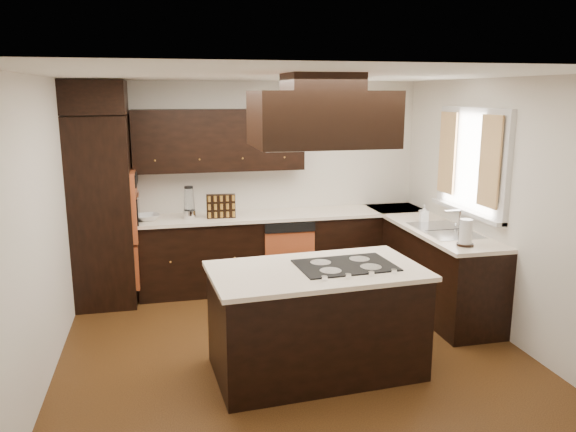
% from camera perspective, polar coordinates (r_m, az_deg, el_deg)
% --- Properties ---
extents(floor, '(4.20, 4.20, 0.02)m').
position_cam_1_polar(floor, '(5.41, 0.39, -13.49)').
color(floor, brown).
rests_on(floor, ground).
extents(ceiling, '(4.20, 4.20, 0.02)m').
position_cam_1_polar(ceiling, '(4.87, 0.44, 14.24)').
color(ceiling, white).
rests_on(ceiling, ground).
extents(wall_back, '(4.20, 0.02, 2.50)m').
position_cam_1_polar(wall_back, '(7.03, -3.54, 3.32)').
color(wall_back, beige).
rests_on(wall_back, ground).
extents(wall_front, '(4.20, 0.02, 2.50)m').
position_cam_1_polar(wall_front, '(3.06, 9.62, -8.86)').
color(wall_front, beige).
rests_on(wall_front, ground).
extents(wall_left, '(0.02, 4.20, 2.50)m').
position_cam_1_polar(wall_left, '(4.97, -24.02, -1.53)').
color(wall_left, beige).
rests_on(wall_left, ground).
extents(wall_right, '(0.02, 4.20, 2.50)m').
position_cam_1_polar(wall_right, '(5.84, 21.00, 0.67)').
color(wall_right, beige).
rests_on(wall_right, ground).
extents(oven_column, '(0.65, 0.75, 2.12)m').
position_cam_1_polar(oven_column, '(6.61, -18.30, 0.46)').
color(oven_column, black).
rests_on(oven_column, floor).
extents(wall_oven_face, '(0.05, 0.62, 0.78)m').
position_cam_1_polar(wall_oven_face, '(6.57, -15.29, 1.12)').
color(wall_oven_face, '#C3562B').
rests_on(wall_oven_face, oven_column).
extents(base_cabinets_back, '(2.93, 0.60, 0.88)m').
position_cam_1_polar(base_cabinets_back, '(6.91, -2.75, -3.70)').
color(base_cabinets_back, black).
rests_on(base_cabinets_back, floor).
extents(base_cabinets_right, '(0.60, 2.40, 0.88)m').
position_cam_1_polar(base_cabinets_right, '(6.63, 13.92, -4.76)').
color(base_cabinets_right, black).
rests_on(base_cabinets_right, floor).
extents(countertop_back, '(2.93, 0.63, 0.04)m').
position_cam_1_polar(countertop_back, '(6.78, -2.76, -0.00)').
color(countertop_back, white).
rests_on(countertop_back, base_cabinets_back).
extents(countertop_right, '(0.63, 2.40, 0.04)m').
position_cam_1_polar(countertop_right, '(6.51, 14.01, -0.89)').
color(countertop_right, white).
rests_on(countertop_right, base_cabinets_right).
extents(upper_cabinets, '(2.00, 0.34, 0.72)m').
position_cam_1_polar(upper_cabinets, '(6.73, -7.00, 7.66)').
color(upper_cabinets, black).
rests_on(upper_cabinets, wall_back).
extents(dishwasher_front, '(0.60, 0.05, 0.72)m').
position_cam_1_polar(dishwasher_front, '(6.70, 0.18, -4.60)').
color(dishwasher_front, '#C3562B').
rests_on(dishwasher_front, floor).
extents(window_frame, '(0.06, 1.32, 1.12)m').
position_cam_1_polar(window_frame, '(6.22, 18.18, 5.28)').
color(window_frame, silver).
rests_on(window_frame, wall_right).
extents(window_pane, '(0.00, 1.20, 1.00)m').
position_cam_1_polar(window_pane, '(6.23, 18.40, 5.28)').
color(window_pane, white).
rests_on(window_pane, wall_right).
extents(curtain_left, '(0.02, 0.34, 0.90)m').
position_cam_1_polar(curtain_left, '(5.83, 19.81, 5.22)').
color(curtain_left, '#FAE6B4').
rests_on(curtain_left, wall_right).
extents(curtain_right, '(0.02, 0.34, 0.90)m').
position_cam_1_polar(curtain_right, '(6.54, 15.87, 6.19)').
color(curtain_right, '#FAE6B4').
rests_on(curtain_right, wall_right).
extents(sink_rim, '(0.52, 0.84, 0.01)m').
position_cam_1_polar(sink_rim, '(6.21, 15.59, -1.39)').
color(sink_rim, silver).
rests_on(sink_rim, countertop_right).
extents(island, '(1.77, 1.04, 0.88)m').
position_cam_1_polar(island, '(4.87, 2.86, -10.75)').
color(island, black).
rests_on(island, floor).
extents(island_top, '(1.83, 1.11, 0.04)m').
position_cam_1_polar(island_top, '(4.71, 2.92, -5.59)').
color(island_top, white).
rests_on(island_top, island).
extents(cooktop, '(0.84, 0.59, 0.01)m').
position_cam_1_polar(cooktop, '(4.79, 5.86, -5.00)').
color(cooktop, black).
rests_on(cooktop, island_top).
extents(range_hood, '(1.05, 0.72, 0.42)m').
position_cam_1_polar(range_hood, '(4.37, 3.41, 9.84)').
color(range_hood, black).
rests_on(range_hood, ceiling).
extents(hood_duct, '(0.55, 0.50, 0.13)m').
position_cam_1_polar(hood_duct, '(4.37, 3.46, 13.45)').
color(hood_duct, black).
rests_on(hood_duct, ceiling).
extents(blender_base, '(0.15, 0.15, 0.10)m').
position_cam_1_polar(blender_base, '(6.64, -9.96, 0.16)').
color(blender_base, silver).
rests_on(blender_base, countertop_back).
extents(blender_pitcher, '(0.13, 0.13, 0.26)m').
position_cam_1_polar(blender_pitcher, '(6.60, -10.02, 1.69)').
color(blender_pitcher, silver).
rests_on(blender_pitcher, blender_base).
extents(spice_rack, '(0.34, 0.11, 0.28)m').
position_cam_1_polar(spice_rack, '(6.61, -6.83, 1.00)').
color(spice_rack, black).
rests_on(spice_rack, countertop_back).
extents(mixing_bowl, '(0.35, 0.35, 0.07)m').
position_cam_1_polar(mixing_bowl, '(6.65, -14.12, -0.13)').
color(mixing_bowl, silver).
rests_on(mixing_bowl, countertop_back).
extents(soap_bottle, '(0.10, 0.10, 0.20)m').
position_cam_1_polar(soap_bottle, '(6.54, 13.64, 0.26)').
color(soap_bottle, silver).
rests_on(soap_bottle, countertop_right).
extents(paper_towel, '(0.13, 0.13, 0.26)m').
position_cam_1_polar(paper_towel, '(5.61, 17.62, -1.62)').
color(paper_towel, silver).
rests_on(paper_towel, countertop_right).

